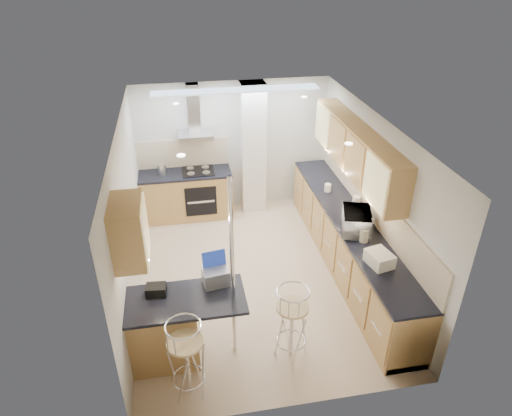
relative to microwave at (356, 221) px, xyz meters
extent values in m
plane|color=#DAB491|center=(-1.43, 0.36, -1.08)|extent=(4.80, 4.80, 0.00)
cube|color=silver|center=(-1.43, 2.76, 0.17)|extent=(3.60, 0.04, 2.50)
cube|color=silver|center=(-1.43, -2.04, 0.17)|extent=(3.60, 0.04, 2.50)
cube|color=silver|center=(-3.23, 0.36, 0.17)|extent=(0.04, 4.80, 2.50)
cube|color=silver|center=(0.37, 0.36, 0.17)|extent=(0.04, 4.80, 2.50)
cube|color=white|center=(-1.43, 0.36, 1.42)|extent=(3.60, 4.80, 0.02)
cube|color=#B08646|center=(0.20, 0.76, 0.80)|extent=(0.34, 3.00, 0.72)
cube|color=#B08646|center=(-3.06, -0.99, 0.80)|extent=(0.34, 0.62, 0.72)
cube|color=white|center=(0.35, 0.36, 0.10)|extent=(0.03, 4.40, 0.56)
cube|color=white|center=(-2.38, 2.75, 0.10)|extent=(1.70, 0.03, 0.56)
cube|color=silver|center=(-1.08, 2.56, 0.17)|extent=(0.45, 0.40, 2.50)
cube|color=silver|center=(-2.13, 2.51, 0.54)|extent=(0.62, 0.48, 0.08)
cube|color=silver|center=(-2.13, 2.65, 0.98)|extent=(0.22, 0.20, 0.88)
cylinder|color=silver|center=(-1.96, -1.09, 0.17)|extent=(0.05, 0.05, 2.50)
cube|color=black|center=(-2.13, 2.15, -0.63)|extent=(0.58, 0.02, 0.58)
cube|color=black|center=(-2.13, 2.46, -0.16)|extent=(0.58, 0.50, 0.02)
cube|color=tan|center=(-1.43, 2.16, 1.40)|extent=(2.80, 0.35, 0.02)
cube|color=#B08646|center=(0.07, 0.36, -0.64)|extent=(0.60, 4.40, 0.88)
cube|color=black|center=(0.07, 0.36, -0.18)|extent=(0.63, 4.40, 0.04)
cube|color=#B08646|center=(-2.38, 2.46, -0.64)|extent=(1.70, 0.60, 0.88)
cube|color=black|center=(-2.38, 2.46, -0.18)|extent=(1.70, 0.63, 0.04)
cube|color=#B08646|center=(-2.56, -1.09, -0.63)|extent=(1.35, 0.62, 0.90)
cube|color=black|center=(-2.56, -1.09, -0.16)|extent=(1.47, 0.72, 0.04)
imported|color=white|center=(0.00, 0.00, 0.00)|extent=(0.55, 0.67, 0.32)
cube|color=gray|center=(-2.15, -0.87, -0.04)|extent=(0.34, 0.28, 0.21)
cube|color=black|center=(-2.86, -0.94, -0.08)|extent=(0.25, 0.19, 0.13)
cylinder|color=silver|center=(0.26, 0.67, -0.07)|extent=(0.13, 0.13, 0.19)
cylinder|color=silver|center=(-0.01, 1.27, -0.09)|extent=(0.13, 0.13, 0.14)
cylinder|color=beige|center=(0.01, -0.27, -0.06)|extent=(0.15, 0.15, 0.20)
cylinder|color=white|center=(0.01, -0.19, -0.09)|extent=(0.10, 0.10, 0.14)
cube|color=silver|center=(0.00, -0.83, -0.07)|extent=(0.34, 0.40, 0.18)
cylinder|color=silver|center=(-2.78, 2.46, -0.06)|extent=(0.16, 0.16, 0.20)
camera|label=1|loc=(-2.45, -5.30, 3.46)|focal=32.00mm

